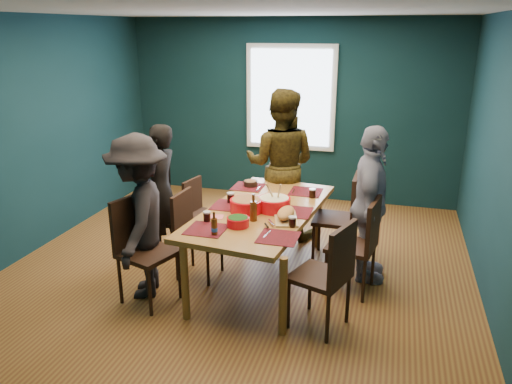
# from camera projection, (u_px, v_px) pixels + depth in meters

# --- Properties ---
(room) EXTENTS (5.01, 5.01, 2.71)m
(room) POSITION_uv_depth(u_px,v_px,m) (248.00, 140.00, 5.46)
(room) COLOR olive
(room) RESTS_ON ground
(dining_table) EXTENTS (1.24, 2.15, 0.78)m
(dining_table) POSITION_uv_depth(u_px,v_px,m) (261.00, 216.00, 5.12)
(dining_table) COLOR #A37631
(dining_table) RESTS_ON floor
(chair_left_far) EXTENTS (0.44, 0.44, 0.83)m
(chair_left_far) POSITION_uv_depth(u_px,v_px,m) (199.00, 208.00, 6.00)
(chair_left_far) COLOR black
(chair_left_far) RESTS_ON floor
(chair_left_mid) EXTENTS (0.44, 0.44, 0.92)m
(chair_left_mid) POSITION_uv_depth(u_px,v_px,m) (191.00, 228.00, 5.25)
(chair_left_mid) COLOR black
(chair_left_mid) RESTS_ON floor
(chair_left_near) EXTENTS (0.59, 0.59, 1.03)m
(chair_left_near) POSITION_uv_depth(u_px,v_px,m) (140.00, 241.00, 4.76)
(chair_left_near) COLOR black
(chair_left_near) RESTS_ON floor
(chair_right_far) EXTENTS (0.47, 0.47, 1.02)m
(chair_right_far) POSITION_uv_depth(u_px,v_px,m) (344.00, 212.00, 5.54)
(chair_right_far) COLOR black
(chair_right_far) RESTS_ON floor
(chair_right_mid) EXTENTS (0.51, 0.51, 0.99)m
(chair_right_mid) POSITION_uv_depth(u_px,v_px,m) (361.00, 239.00, 4.88)
(chair_right_mid) COLOR black
(chair_right_mid) RESTS_ON floor
(chair_right_near) EXTENTS (0.58, 0.58, 1.00)m
(chair_right_near) POSITION_uv_depth(u_px,v_px,m) (330.00, 269.00, 4.25)
(chair_right_near) COLOR black
(chair_right_near) RESTS_ON floor
(person_far_left) EXTENTS (0.44, 0.61, 1.53)m
(person_far_left) POSITION_uv_depth(u_px,v_px,m) (160.00, 190.00, 5.71)
(person_far_left) COLOR black
(person_far_left) RESTS_ON floor
(person_back) EXTENTS (0.92, 0.72, 1.86)m
(person_back) POSITION_uv_depth(u_px,v_px,m) (281.00, 165.00, 6.17)
(person_back) COLOR black
(person_back) RESTS_ON floor
(person_right) EXTENTS (0.45, 0.98, 1.64)m
(person_right) POSITION_uv_depth(u_px,v_px,m) (370.00, 205.00, 5.09)
(person_right) COLOR silver
(person_right) RESTS_ON floor
(person_near_left) EXTENTS (0.88, 1.17, 1.62)m
(person_near_left) POSITION_uv_depth(u_px,v_px,m) (139.00, 217.00, 4.80)
(person_near_left) COLOR black
(person_near_left) RESTS_ON floor
(bowl_salad) EXTENTS (0.33, 0.33, 0.14)m
(bowl_salad) POSITION_uv_depth(u_px,v_px,m) (246.00, 205.00, 4.99)
(bowl_salad) COLOR red
(bowl_salad) RESTS_ON dining_table
(bowl_dumpling) EXTENTS (0.33, 0.33, 0.31)m
(bowl_dumpling) POSITION_uv_depth(u_px,v_px,m) (274.00, 203.00, 5.03)
(bowl_dumpling) COLOR red
(bowl_dumpling) RESTS_ON dining_table
(bowl_herbs) EXTENTS (0.21, 0.21, 0.09)m
(bowl_herbs) POSITION_uv_depth(u_px,v_px,m) (238.00, 221.00, 4.63)
(bowl_herbs) COLOR red
(bowl_herbs) RESTS_ON dining_table
(cutting_board) EXTENTS (0.32, 0.54, 0.12)m
(cutting_board) POSITION_uv_depth(u_px,v_px,m) (286.00, 214.00, 4.80)
(cutting_board) COLOR tan
(cutting_board) RESTS_ON dining_table
(small_bowl) EXTENTS (0.16, 0.16, 0.07)m
(small_bowl) POSITION_uv_depth(u_px,v_px,m) (251.00, 183.00, 5.81)
(small_bowl) COLOR black
(small_bowl) RESTS_ON dining_table
(beer_bottle_a) EXTENTS (0.06, 0.06, 0.22)m
(beer_bottle_a) POSITION_uv_depth(u_px,v_px,m) (214.00, 227.00, 4.43)
(beer_bottle_a) COLOR #48240C
(beer_bottle_a) RESTS_ON dining_table
(beer_bottle_b) EXTENTS (0.07, 0.07, 0.27)m
(beer_bottle_b) POSITION_uv_depth(u_px,v_px,m) (253.00, 210.00, 4.75)
(beer_bottle_b) COLOR #48240C
(beer_bottle_b) RESTS_ON dining_table
(cola_glass_a) EXTENTS (0.07, 0.07, 0.10)m
(cola_glass_a) POSITION_uv_depth(u_px,v_px,m) (207.00, 216.00, 4.75)
(cola_glass_a) COLOR black
(cola_glass_a) RESTS_ON dining_table
(cola_glass_b) EXTENTS (0.07, 0.07, 0.10)m
(cola_glass_b) POSITION_uv_depth(u_px,v_px,m) (292.00, 221.00, 4.62)
(cola_glass_b) COLOR black
(cola_glass_b) RESTS_ON dining_table
(cola_glass_c) EXTENTS (0.07, 0.07, 0.10)m
(cola_glass_c) POSITION_uv_depth(u_px,v_px,m) (312.00, 193.00, 5.42)
(cola_glass_c) COLOR black
(cola_glass_c) RESTS_ON dining_table
(cola_glass_d) EXTENTS (0.08, 0.08, 0.11)m
(cola_glass_d) POSITION_uv_depth(u_px,v_px,m) (231.00, 197.00, 5.25)
(cola_glass_d) COLOR black
(cola_glass_d) RESTS_ON dining_table
(napkin_a) EXTENTS (0.15, 0.15, 0.00)m
(napkin_a) POSITION_uv_depth(u_px,v_px,m) (299.00, 209.00, 5.09)
(napkin_a) COLOR #DC5C65
(napkin_a) RESTS_ON dining_table
(napkin_b) EXTENTS (0.15, 0.15, 0.00)m
(napkin_b) POSITION_uv_depth(u_px,v_px,m) (217.00, 217.00, 4.87)
(napkin_b) COLOR #DC5C65
(napkin_b) RESTS_ON dining_table
(napkin_c) EXTENTS (0.18, 0.18, 0.00)m
(napkin_c) POSITION_uv_depth(u_px,v_px,m) (276.00, 238.00, 4.38)
(napkin_c) COLOR #DC5C65
(napkin_c) RESTS_ON dining_table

